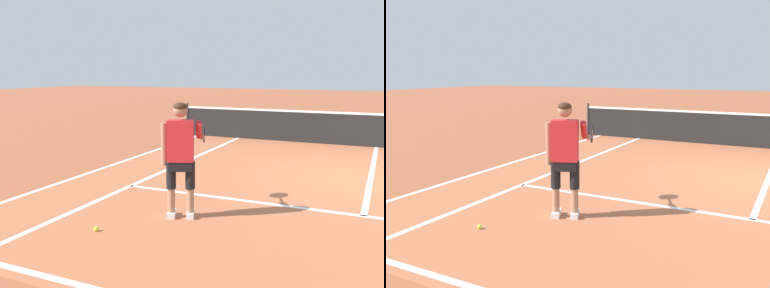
# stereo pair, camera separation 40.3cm
# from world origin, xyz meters

# --- Properties ---
(ground_plane) EXTENTS (80.00, 80.00, 0.00)m
(ground_plane) POSITION_xyz_m (0.00, 0.00, 0.00)
(ground_plane) COLOR #9E5133
(court_inner_surface) EXTENTS (10.98, 10.26, 0.00)m
(court_inner_surface) POSITION_xyz_m (0.00, -1.02, 0.00)
(court_inner_surface) COLOR #B2603D
(court_inner_surface) RESTS_ON ground
(line_service) EXTENTS (8.23, 0.10, 0.01)m
(line_service) POSITION_xyz_m (0.00, -2.49, 0.00)
(line_service) COLOR white
(line_service) RESTS_ON ground
(line_centre_service) EXTENTS (0.10, 6.40, 0.01)m
(line_centre_service) POSITION_xyz_m (0.00, 0.71, 0.00)
(line_centre_service) COLOR white
(line_centre_service) RESTS_ON ground
(line_singles_left) EXTENTS (0.10, 9.86, 0.01)m
(line_singles_left) POSITION_xyz_m (-4.12, -1.02, 0.00)
(line_singles_left) COLOR white
(line_singles_left) RESTS_ON ground
(line_doubles_left) EXTENTS (0.10, 9.86, 0.01)m
(line_doubles_left) POSITION_xyz_m (-5.49, -1.02, 0.00)
(line_doubles_left) COLOR white
(line_doubles_left) RESTS_ON ground
(tennis_player) EXTENTS (0.57, 1.23, 1.71)m
(tennis_player) POSITION_xyz_m (-2.48, -3.66, 0.99)
(tennis_player) COLOR white
(tennis_player) RESTS_ON ground
(tennis_ball_near_feet) EXTENTS (0.07, 0.07, 0.07)m
(tennis_ball_near_feet) POSITION_xyz_m (-3.28, -4.66, 0.03)
(tennis_ball_near_feet) COLOR #CCE02D
(tennis_ball_near_feet) RESTS_ON ground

